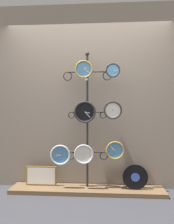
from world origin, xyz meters
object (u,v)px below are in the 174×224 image
(clock_middle_center, at_px, (85,112))
(display_stand, at_px, (87,146))
(clock_bottom_left, at_px, (60,155))
(clock_bottom_right, at_px, (115,150))
(clock_middle_right, at_px, (113,110))
(clock_bottom_center, at_px, (84,154))
(clock_top_center, at_px, (84,69))
(clock_top_right, at_px, (113,70))
(picture_frame, at_px, (41,176))
(vinyl_record, at_px, (135,177))

(clock_middle_center, bearing_deg, display_stand, 75.83)
(clock_bottom_left, relative_size, clock_bottom_right, 1.13)
(clock_middle_center, bearing_deg, clock_middle_right, 0.06)
(clock_middle_center, bearing_deg, clock_bottom_right, 0.93)
(clock_bottom_center, distance_m, clock_bottom_right, 0.44)
(clock_middle_right, distance_m, clock_bottom_right, 0.56)
(clock_bottom_center, xyz_separation_m, clock_bottom_right, (0.44, 0.02, 0.06))
(display_stand, distance_m, clock_middle_center, 0.50)
(clock_middle_right, bearing_deg, clock_bottom_center, -178.00)
(clock_middle_center, bearing_deg, clock_top_center, -150.43)
(clock_top_right, relative_size, picture_frame, 0.44)
(clock_bottom_right, bearing_deg, clock_top_center, -177.98)
(vinyl_record, bearing_deg, picture_frame, 176.61)
(clock_middle_right, bearing_deg, clock_top_center, -178.73)
(clock_middle_right, xyz_separation_m, clock_bottom_center, (-0.41, -0.01, -0.62))
(clock_top_center, height_order, clock_bottom_right, clock_top_center)
(clock_top_right, xyz_separation_m, vinyl_record, (0.31, 0.02, -1.50))
(clock_middle_center, distance_m, vinyl_record, 1.16)
(clock_bottom_center, bearing_deg, clock_middle_center, 43.39)
(display_stand, bearing_deg, clock_bottom_left, -163.79)
(clock_top_right, relative_size, clock_bottom_center, 0.73)
(clock_middle_center, relative_size, clock_bottom_left, 1.06)
(clock_top_right, bearing_deg, clock_middle_right, 151.52)
(clock_middle_center, xyz_separation_m, picture_frame, (-0.66, 0.10, -0.95))
(display_stand, height_order, clock_top_center, display_stand)
(clock_top_right, height_order, clock_middle_center, clock_top_right)
(clock_top_center, relative_size, picture_frame, 0.56)
(vinyl_record, bearing_deg, clock_bottom_right, -177.95)
(clock_middle_center, distance_m, picture_frame, 1.16)
(clock_top_center, distance_m, clock_bottom_left, 1.26)
(clock_middle_right, bearing_deg, clock_top_right, -28.48)
(clock_middle_center, distance_m, clock_middle_right, 0.39)
(clock_bottom_right, bearing_deg, display_stand, 166.50)
(clock_top_center, bearing_deg, clock_middle_center, 29.57)
(clock_top_right, height_order, clock_bottom_left, clock_top_right)
(clock_top_right, xyz_separation_m, clock_middle_right, (-0.00, 0.00, -0.56))
(display_stand, bearing_deg, picture_frame, -179.59)
(clock_middle_center, relative_size, clock_bottom_center, 1.11)
(picture_frame, bearing_deg, clock_bottom_center, -9.85)
(clock_bottom_left, distance_m, clock_bottom_right, 0.78)
(display_stand, relative_size, clock_middle_right, 7.91)
(clock_middle_right, distance_m, clock_bottom_left, 0.98)
(picture_frame, bearing_deg, display_stand, 0.41)
(clock_bottom_right, bearing_deg, vinyl_record, 2.05)
(display_stand, height_order, clock_bottom_left, display_stand)
(clock_middle_center, height_order, clock_bottom_right, clock_middle_center)
(clock_top_right, relative_size, clock_bottom_right, 0.78)
(clock_top_center, distance_m, vinyl_record, 1.68)
(clock_top_right, distance_m, picture_frame, 1.86)
(display_stand, distance_m, clock_bottom_center, 0.16)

